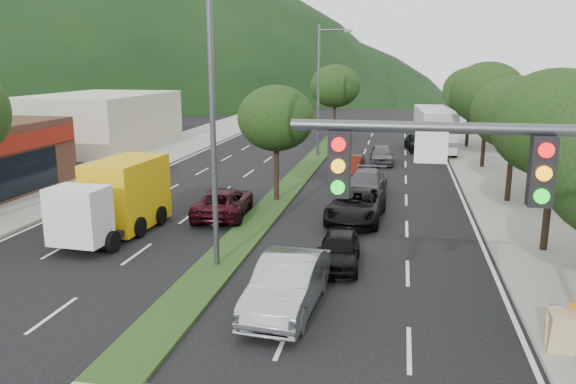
% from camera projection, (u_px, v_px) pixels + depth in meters
% --- Properties ---
extents(sidewalk_right, '(5.00, 90.00, 0.15)m').
position_uv_depth(sidewalk_right, '(501.00, 183.00, 34.22)').
color(sidewalk_right, gray).
rests_on(sidewalk_right, ground).
extents(sidewalk_left, '(6.00, 90.00, 0.15)m').
position_uv_depth(sidewalk_left, '(116.00, 168.00, 39.11)').
color(sidewalk_left, gray).
rests_on(sidewalk_left, ground).
extents(median, '(1.60, 56.00, 0.12)m').
position_uv_depth(median, '(307.00, 167.00, 39.48)').
color(median, '#213E16').
rests_on(median, ground).
extents(bldg_left_far, '(9.00, 14.00, 4.60)m').
position_uv_depth(bldg_left_far, '(102.00, 121.00, 48.35)').
color(bldg_left_far, '#B2AC8E').
rests_on(bldg_left_far, ground).
extents(bldg_right_far, '(10.00, 16.00, 5.20)m').
position_uv_depth(bldg_right_far, '(550.00, 115.00, 50.44)').
color(bldg_right_far, '#B2AC8E').
rests_on(bldg_right_far, ground).
extents(hill_far, '(176.00, 132.00, 82.00)m').
position_uv_depth(hill_far, '(32.00, 93.00, 133.15)').
color(hill_far, black).
rests_on(hill_far, ground).
extents(tree_r_b, '(4.80, 4.80, 6.94)m').
position_uv_depth(tree_r_b, '(557.00, 124.00, 20.77)').
color(tree_r_b, black).
rests_on(tree_r_b, sidewalk_right).
extents(tree_r_c, '(4.40, 4.40, 6.48)m').
position_uv_depth(tree_r_c, '(515.00, 113.00, 28.48)').
color(tree_r_c, black).
rests_on(tree_r_c, sidewalk_right).
extents(tree_r_d, '(5.00, 5.00, 7.17)m').
position_uv_depth(tree_r_d, '(488.00, 94.00, 37.93)').
color(tree_r_d, black).
rests_on(tree_r_d, sidewalk_right).
extents(tree_r_e, '(4.60, 4.60, 6.71)m').
position_uv_depth(tree_r_e, '(470.00, 91.00, 47.54)').
color(tree_r_e, black).
rests_on(tree_r_e, sidewalk_right).
extents(tree_med_near, '(4.00, 4.00, 6.02)m').
position_uv_depth(tree_med_near, '(276.00, 118.00, 28.94)').
color(tree_med_near, black).
rests_on(tree_med_near, median).
extents(tree_med_far, '(4.80, 4.80, 6.94)m').
position_uv_depth(tree_med_far, '(335.00, 86.00, 53.64)').
color(tree_med_far, black).
rests_on(tree_med_far, median).
extents(streetlight_near, '(2.60, 0.25, 10.00)m').
position_uv_depth(streetlight_near, '(218.00, 113.00, 19.09)').
color(streetlight_near, '#47494C').
rests_on(streetlight_near, ground).
extents(streetlight_mid, '(2.60, 0.25, 10.00)m').
position_uv_depth(streetlight_mid, '(321.00, 84.00, 42.97)').
color(streetlight_mid, '#47494C').
rests_on(streetlight_mid, ground).
extents(sedan_silver, '(2.01, 5.01, 1.62)m').
position_uv_depth(sedan_silver, '(288.00, 284.00, 16.74)').
color(sedan_silver, '#9D9FA4').
rests_on(sedan_silver, ground).
extents(suv_maroon, '(2.87, 5.27, 1.40)m').
position_uv_depth(suv_maroon, '(223.00, 202.00, 26.94)').
color(suv_maroon, '#320B13').
rests_on(suv_maroon, ground).
extents(car_queue_a, '(1.66, 3.74, 1.25)m').
position_uv_depth(car_queue_a, '(339.00, 250.00, 20.36)').
color(car_queue_a, black).
rests_on(car_queue_a, ground).
extents(car_queue_b, '(2.41, 5.06, 1.42)m').
position_uv_depth(car_queue_b, '(365.00, 184.00, 30.95)').
color(car_queue_b, '#48484D').
rests_on(car_queue_b, ground).
extents(car_queue_c, '(1.68, 4.30, 1.39)m').
position_uv_depth(car_queue_c, '(350.00, 167.00, 35.98)').
color(car_queue_c, '#4C110C').
rests_on(car_queue_c, ground).
extents(car_queue_d, '(2.71, 5.37, 1.46)m').
position_uv_depth(car_queue_d, '(356.00, 206.00, 26.20)').
color(car_queue_d, black).
rests_on(car_queue_d, ground).
extents(car_queue_e, '(1.90, 4.15, 1.38)m').
position_uv_depth(car_queue_e, '(382.00, 155.00, 40.83)').
color(car_queue_e, '#4F4F55').
rests_on(car_queue_e, ground).
extents(car_queue_f, '(2.53, 4.90, 1.36)m').
position_uv_depth(car_queue_f, '(418.00, 143.00, 46.92)').
color(car_queue_f, black).
rests_on(car_queue_f, ground).
extents(box_truck, '(2.77, 6.44, 3.12)m').
position_uv_depth(box_truck, '(118.00, 200.00, 24.13)').
color(box_truck, silver).
rests_on(box_truck, ground).
extents(motorhome, '(3.40, 9.40, 3.55)m').
position_uv_depth(motorhome, '(434.00, 129.00, 46.04)').
color(motorhome, '#BABABA').
rests_on(motorhome, ground).
extents(a_frame_sign, '(0.67, 0.77, 1.48)m').
position_uv_depth(a_frame_sign, '(562.00, 329.00, 13.94)').
color(a_frame_sign, tan).
rests_on(a_frame_sign, sidewalk_right).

